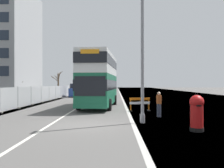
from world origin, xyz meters
TOP-DOWN VIEW (x-y plane):
  - ground at (0.58, 0.08)m, footprint 140.00×280.00m
  - double_decker_bus at (0.02, 10.25)m, footprint 3.36×10.47m
  - lamppost_foreground at (3.12, 0.79)m, footprint 0.29×0.70m
  - red_pillar_postbox at (5.38, -1.68)m, footprint 0.66×0.66m
  - roadworks_barrier at (3.54, 6.78)m, footprint 1.75×0.85m
  - construction_site_fence at (-7.18, 18.80)m, footprint 0.44×27.40m
  - car_oncoming_near at (-5.12, 28.28)m, footprint 2.08×4.29m
  - car_receding_mid at (-0.45, 35.47)m, footprint 2.05×4.25m
  - bare_tree_far_verge_near at (-16.41, 31.18)m, footprint 2.17×2.77m
  - bare_tree_far_verge_mid at (-11.56, 42.28)m, footprint 2.32×2.46m
  - pedestrian_at_kerb at (4.48, 3.24)m, footprint 0.34×0.34m

SIDE VIEW (x-z plane):
  - ground at x=0.58m, z-range -0.10..0.00m
  - roadworks_barrier at x=3.54m, z-range 0.14..1.22m
  - pedestrian_at_kerb at x=4.48m, z-range 0.00..1.68m
  - red_pillar_postbox at x=5.38m, z-range 0.08..1.77m
  - construction_site_fence at x=-7.18m, z-range -0.04..1.92m
  - car_oncoming_near at x=-5.12m, z-range -0.07..2.19m
  - car_receding_mid at x=-0.45m, z-range -0.08..2.20m
  - bare_tree_far_verge_near at x=-16.41m, z-range 0.05..4.13m
  - double_decker_bus at x=0.02m, z-range 0.16..5.14m
  - bare_tree_far_verge_mid at x=-11.56m, z-range 0.11..5.23m
  - lamppost_foreground at x=3.12m, z-range -0.24..8.41m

